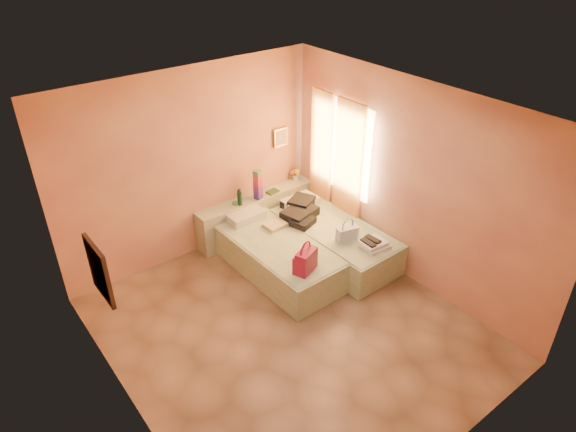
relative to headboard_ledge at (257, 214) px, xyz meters
name	(u,v)px	position (x,y,z in m)	size (l,w,h in m)	color
ground	(290,329)	(-0.98, -2.10, -0.33)	(4.50, 4.50, 0.00)	tan
room_walls	(274,181)	(-0.77, -1.53, 1.46)	(4.02, 4.51, 2.81)	#E0A877
headboard_ledge	(257,214)	(0.00, 0.00, 0.00)	(2.05, 0.30, 0.65)	#A8B291
bed_left	(278,257)	(-0.38, -1.05, -0.08)	(0.90, 2.00, 0.50)	beige
bed_right	(333,241)	(0.52, -1.24, -0.08)	(0.90, 2.00, 0.50)	beige
water_bottle	(240,198)	(-0.35, -0.07, 0.45)	(0.07, 0.07, 0.25)	#143824
rainbow_box	(258,185)	(-0.01, -0.07, 0.56)	(0.11, 0.11, 0.48)	maroon
small_dish	(236,203)	(-0.38, -0.01, 0.34)	(0.11, 0.11, 0.03)	#4A8867
green_book	(273,192)	(0.27, -0.06, 0.34)	(0.19, 0.14, 0.03)	#254628
flower_vase	(296,173)	(0.83, 0.06, 0.44)	(0.18, 0.18, 0.24)	silver
magenta_handbag	(305,260)	(-0.48, -1.78, 0.33)	(0.33, 0.19, 0.31)	maroon
khaki_garment	(275,225)	(-0.15, -0.70, 0.20)	(0.31, 0.24, 0.05)	tan
clothes_pile	(302,211)	(0.35, -0.71, 0.26)	(0.56, 0.56, 0.17)	black
blue_handbag	(347,234)	(0.44, -1.59, 0.27)	(0.31, 0.13, 0.20)	#425E9F
towel_stack	(375,244)	(0.61, -1.97, 0.23)	(0.35, 0.30, 0.10)	white
sandal_pair	(371,241)	(0.56, -1.94, 0.29)	(0.18, 0.24, 0.02)	black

